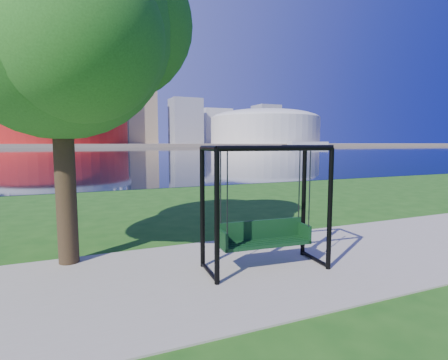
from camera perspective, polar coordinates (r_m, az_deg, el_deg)
ground at (r=7.20m, az=-0.05°, el=-13.45°), size 900.00×900.00×0.00m
path at (r=6.77m, az=1.67°, el=-14.62°), size 120.00×4.00×0.03m
river at (r=108.31m, az=-21.77°, el=4.35°), size 900.00×180.00×0.02m
far_bank at (r=312.26m, az=-22.74°, el=5.32°), size 900.00×228.00×2.00m
stadium at (r=241.65m, az=-25.11°, el=8.28°), size 83.00×83.00×32.00m
arena at (r=278.09m, az=6.66°, el=8.78°), size 84.00×84.00×26.56m
skyline at (r=327.36m, az=-23.77°, el=11.41°), size 392.00×66.00×96.50m
swing at (r=6.67m, az=6.68°, el=-4.92°), size 2.37×1.16×2.36m
park_tree at (r=7.85m, az=-25.90°, el=22.56°), size 5.46×4.93×6.78m
barge at (r=237.94m, az=13.51°, el=5.66°), size 34.16×13.48×3.32m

